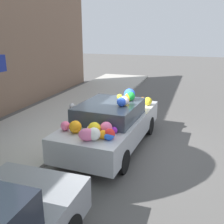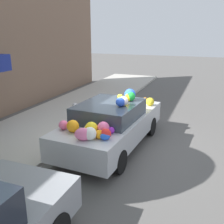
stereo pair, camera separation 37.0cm
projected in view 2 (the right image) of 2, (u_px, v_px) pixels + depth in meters
The scene contains 4 objects.
ground_plane at pixel (109, 145), 7.66m from camera, with size 60.00×60.00×0.00m, color #565451.
sidewalk_curb at pixel (32, 131), 8.57m from camera, with size 24.00×3.20×0.11m.
fire_hydrant at pixel (75, 112), 9.23m from camera, with size 0.20×0.20×0.70m.
art_car at pixel (112, 123), 7.36m from camera, with size 4.28×1.95×1.65m.
Camera 2 is at (-6.52, -2.62, 3.20)m, focal length 42.00 mm.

